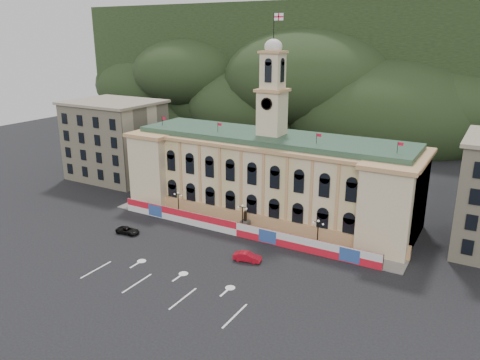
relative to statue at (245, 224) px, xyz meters
The scene contains 13 objects.
ground 18.04m from the statue, 90.00° to the right, with size 260.00×260.00×0.00m, color black.
lane_markings 23.03m from the statue, 90.00° to the right, with size 26.00×10.00×0.02m, color white, non-canonical shape.
hill_ridge 105.59m from the statue, 89.98° to the left, with size 230.00×80.00×64.00m.
city_hall 11.71m from the statue, 90.00° to the left, with size 56.20×17.60×37.10m.
side_building_left 45.63m from the statue, 163.26° to the left, with size 21.00×17.00×18.60m.
hoarding_fence 2.93m from the statue, 88.90° to the right, with size 50.00×0.44×2.50m.
pavement 1.13m from the statue, 90.00° to the right, with size 56.00×5.50×0.16m, color slate.
statue is the anchor object (origin of this frame).
lamp_left 14.16m from the statue, behind, with size 1.96×0.44×5.15m.
lamp_center 2.14m from the statue, 90.00° to the right, with size 1.96×0.44×5.15m.
lamp_right 14.16m from the statue, ahead, with size 1.96×0.44×5.15m.
red_sedan 12.07m from the statue, 59.11° to the right, with size 4.59×2.34×1.44m, color #A10B19.
black_suv 20.71m from the statue, 145.49° to the right, with size 4.44×2.40×1.18m, color black.
Camera 1 is at (37.72, -49.45, 33.50)m, focal length 35.00 mm.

